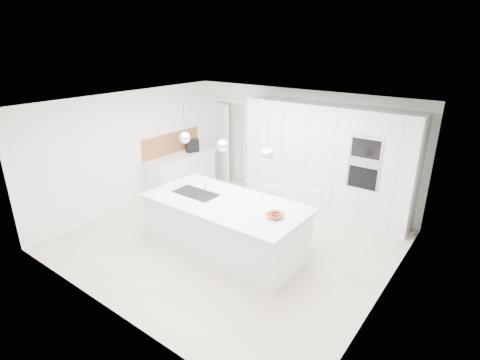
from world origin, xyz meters
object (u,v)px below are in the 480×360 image
Objects in this scene: island_base at (224,227)px; espresso_machine at (192,146)px; fruit_bowl at (275,216)px; bar_stool_right at (306,221)px; bar_stool_left at (270,214)px.

espresso_machine is (-2.53, 1.89, 0.63)m from island_base.
bar_stool_right is at bearing 81.01° from fruit_bowl.
island_base is 3.22m from espresso_machine.
espresso_machine reaches higher than bar_stool_right.
espresso_machine reaches higher than bar_stool_left.
espresso_machine reaches higher than fruit_bowl.
espresso_machine is 0.29× the size of bar_stool_right.
fruit_bowl reaches higher than island_base.
bar_stool_left is (-0.56, 0.75, -0.43)m from fruit_bowl.
island_base is at bearing -12.78° from espresso_machine.
bar_stool_left reaches higher than island_base.
fruit_bowl is at bearing -77.57° from bar_stool_left.
bar_stool_left is 0.70m from bar_stool_right.
island_base is at bearing -148.82° from bar_stool_right.
bar_stool_left is at bearing -179.10° from bar_stool_right.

